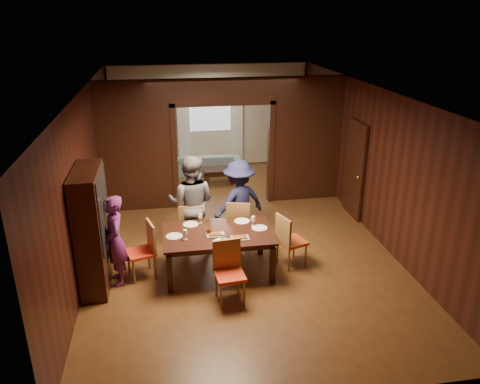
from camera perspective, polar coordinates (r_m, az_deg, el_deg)
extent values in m
plane|color=#533117|center=(9.61, -0.66, -4.99)|extent=(9.00, 9.00, 0.00)
cube|color=silver|center=(8.71, -0.74, 12.35)|extent=(5.50, 9.00, 0.02)
cube|color=black|center=(13.37, -3.71, 9.21)|extent=(5.50, 0.02, 2.90)
cube|color=black|center=(9.07, -18.14, 2.19)|extent=(0.02, 9.00, 2.90)
cube|color=black|center=(9.84, 15.38, 3.97)|extent=(0.02, 9.00, 2.90)
cube|color=black|center=(10.58, -12.44, 4.03)|extent=(1.65, 0.15, 2.40)
cube|color=black|center=(11.04, 7.96, 5.07)|extent=(1.65, 0.15, 2.40)
cube|color=black|center=(10.31, -2.13, 12.36)|extent=(5.50, 0.15, 0.50)
cube|color=beige|center=(13.34, -3.70, 9.18)|extent=(5.40, 0.04, 2.85)
imported|color=#622366|center=(7.88, -14.99, -5.78)|extent=(0.48, 0.63, 1.54)
imported|color=#5A5860|center=(8.69, -5.92, -1.38)|extent=(1.06, 0.93, 1.85)
imported|color=#1B1C44|center=(8.92, -0.13, -1.28)|extent=(1.23, 0.99, 1.66)
imported|color=#81A6A9|center=(13.03, -4.19, 3.54)|extent=(1.97, 0.84, 0.56)
imported|color=black|center=(8.02, -1.83, -4.30)|extent=(0.29, 0.29, 0.07)
cube|color=black|center=(8.10, -2.67, -7.35)|extent=(1.84, 1.15, 0.76)
cube|color=black|center=(12.23, -2.61, 1.97)|extent=(0.80, 0.50, 0.40)
cube|color=black|center=(7.82, -17.58, -4.40)|extent=(0.40, 1.20, 2.00)
cube|color=black|center=(10.37, 13.80, 2.69)|extent=(0.06, 0.90, 2.10)
cube|color=silver|center=(13.26, -3.71, 10.21)|extent=(1.20, 0.03, 1.30)
cube|color=white|center=(13.26, -6.90, 8.11)|extent=(0.35, 0.06, 2.40)
cube|color=white|center=(13.41, -0.42, 8.41)|extent=(0.35, 0.06, 2.40)
cylinder|color=silver|center=(7.85, -8.03, -5.36)|extent=(0.27, 0.27, 0.01)
cylinder|color=silver|center=(8.22, -6.03, -3.95)|extent=(0.27, 0.27, 0.01)
cylinder|color=white|center=(8.31, 0.24, -3.56)|extent=(0.27, 0.27, 0.01)
cylinder|color=silver|center=(8.06, 2.39, -4.40)|extent=(0.27, 0.27, 0.01)
cylinder|color=white|center=(7.60, -2.22, -6.08)|extent=(0.27, 0.27, 0.01)
cube|color=gray|center=(7.82, -3.00, -5.16)|extent=(0.30, 0.20, 0.04)
cube|color=gray|center=(7.70, 0.01, -5.56)|extent=(0.30, 0.20, 0.04)
cylinder|color=silver|center=(7.60, -2.13, -5.52)|extent=(0.07, 0.07, 0.14)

